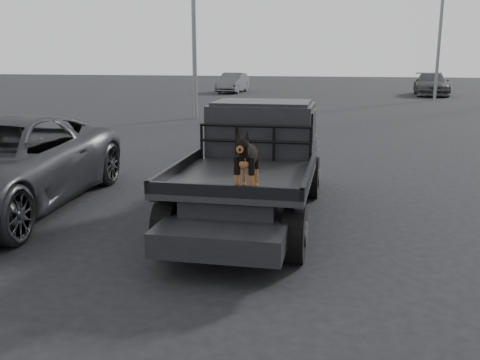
% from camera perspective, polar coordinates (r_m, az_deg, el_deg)
% --- Properties ---
extents(ground, '(120.00, 120.00, 0.00)m').
position_cam_1_polar(ground, '(7.04, -4.27, -8.20)').
color(ground, black).
rests_on(ground, ground).
extents(flatbed_ute, '(2.00, 5.40, 0.92)m').
position_cam_1_polar(flatbed_ute, '(8.48, 1.36, -1.19)').
color(flatbed_ute, black).
rests_on(flatbed_ute, ground).
extents(ute_cab, '(1.72, 1.30, 0.88)m').
position_cam_1_polar(ute_cab, '(9.23, 2.40, 5.69)').
color(ute_cab, black).
rests_on(ute_cab, flatbed_ute).
extents(headache_rack, '(1.80, 0.08, 0.55)m').
position_cam_1_polar(headache_rack, '(8.52, 1.62, 3.94)').
color(headache_rack, black).
rests_on(headache_rack, flatbed_ute).
extents(dog, '(0.32, 0.60, 0.74)m').
position_cam_1_polar(dog, '(6.62, 0.74, 2.09)').
color(dog, black).
rests_on(dog, flatbed_ute).
extents(distant_car_a, '(1.65, 4.17, 1.35)m').
position_cam_1_polar(distant_car_a, '(37.64, -0.78, 10.34)').
color(distant_car_a, '#4F4E54').
rests_on(distant_car_a, ground).
extents(distant_car_b, '(2.25, 5.01, 1.43)m').
position_cam_1_polar(distant_car_b, '(37.16, 19.73, 9.60)').
color(distant_car_b, '#3F3E43').
rests_on(distant_car_b, ground).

